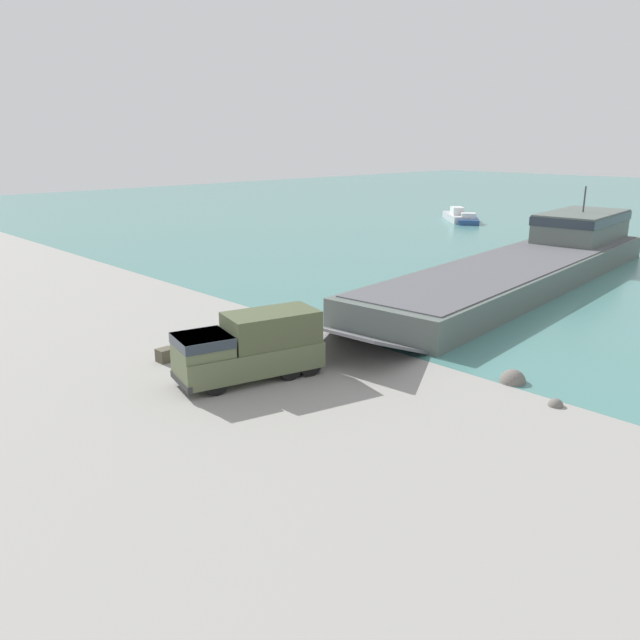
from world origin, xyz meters
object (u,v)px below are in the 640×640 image
landing_craft (536,259)px  moored_boat_b (456,216)px  military_truck (250,346)px  cargo_crate (165,355)px  moored_boat_a (468,220)px  soldier_on_ramp (208,344)px

landing_craft → moored_boat_b: bearing=128.5°
landing_craft → military_truck: landing_craft is taller
landing_craft → cargo_crate: 33.68m
moored_boat_a → moored_boat_b: 3.02m
soldier_on_ramp → cargo_crate: size_ratio=1.94×
soldier_on_ramp → moored_boat_a: 62.78m
moored_boat_b → landing_craft: bearing=-92.4°
military_truck → moored_boat_a: size_ratio=1.25×
soldier_on_ramp → cargo_crate: 2.36m
moored_boat_a → military_truck: bearing=-103.2°
military_truck → moored_boat_a: bearing=-142.0°
moored_boat_a → landing_craft: bearing=-85.0°
landing_craft → moored_boat_a: size_ratio=7.47×
soldier_on_ramp → moored_boat_b: bearing=147.9°
soldier_on_ramp → cargo_crate: (-1.59, -1.64, -0.59)m
landing_craft → cargo_crate: bearing=-101.4°
landing_craft → moored_boat_b: 38.93m
military_truck → soldier_on_ramp: 3.63m
military_truck → moored_boat_b: 66.27m
moored_boat_a → cargo_crate: 63.78m
military_truck → soldier_on_ramp: military_truck is taller
landing_craft → soldier_on_ramp: bearing=-98.9°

